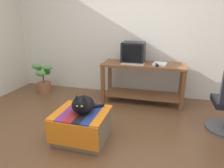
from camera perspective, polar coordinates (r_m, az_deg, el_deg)
name	(u,v)px	position (r m, az deg, el deg)	size (l,w,h in m)	color
ground_plane	(91,148)	(2.58, -5.99, -17.53)	(14.00, 14.00, 0.00)	brown
back_wall	(127,29)	(4.07, 4.28, 15.33)	(8.00, 0.10, 2.60)	silver
desk	(143,76)	(3.70, 8.71, 2.21)	(1.46, 0.58, 0.73)	brown
tv_monitor	(133,53)	(3.68, 6.08, 8.83)	(0.40, 0.40, 0.37)	black
keyboard	(133,64)	(3.54, 5.89, 5.70)	(0.40, 0.15, 0.02)	beige
book	(160,64)	(3.58, 13.41, 5.54)	(0.22, 0.24, 0.03)	white
ottoman_with_blanket	(82,126)	(2.65, -8.52, -11.55)	(0.65, 0.60, 0.39)	#7A664C
cat	(83,104)	(2.51, -8.28, -5.66)	(0.39, 0.44, 0.27)	black
potted_plant	(43,80)	(4.41, -18.88, 1.10)	(0.44, 0.35, 0.63)	brown
stapler	(157,65)	(3.47, 12.52, 5.27)	(0.04, 0.11, 0.04)	black
pen	(170,64)	(3.68, 15.96, 5.45)	(0.01, 0.01, 0.14)	#B7B7BC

